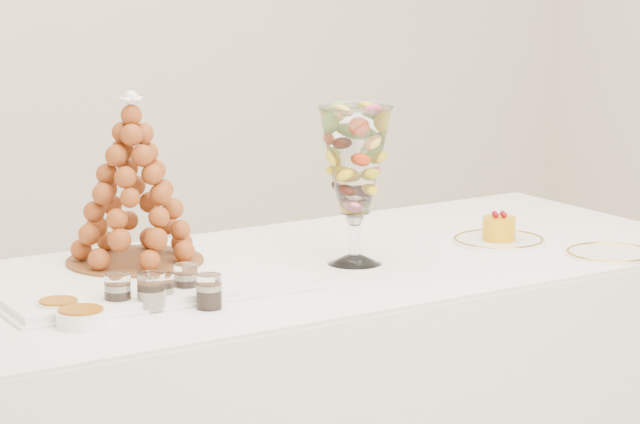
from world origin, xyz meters
TOP-DOWN VIEW (x-y plane):
  - lace_tray at (-0.43, 0.21)m, footprint 0.68×0.52m
  - macaron_vase at (0.08, 0.11)m, footprint 0.17×0.17m
  - cake_plate at (0.50, 0.11)m, footprint 0.23×0.23m
  - spare_plate at (0.64, -0.14)m, footprint 0.21×0.21m
  - verrine_a at (-0.55, 0.02)m, footprint 0.07×0.07m
  - verrine_b at (-0.45, 0.02)m, footprint 0.05×0.05m
  - verrine_c at (-0.39, 0.04)m, footprint 0.06×0.06m
  - verrine_d at (-0.50, -0.02)m, footprint 0.07×0.07m
  - verrine_e at (-0.39, -0.07)m, footprint 0.06×0.06m
  - ramekin_back at (-0.67, 0.05)m, footprint 0.09×0.09m
  - ramekin_front at (-0.67, -0.05)m, footprint 0.10×0.10m
  - croquembouche at (-0.39, 0.30)m, footprint 0.31×0.31m
  - mousse_cake at (0.49, 0.10)m, footprint 0.08×0.08m

SIDE VIEW (x-z plane):
  - spare_plate at x=0.64m, z-range 0.82..0.82m
  - cake_plate at x=0.50m, z-range 0.82..0.83m
  - lace_tray at x=-0.43m, z-range 0.82..0.84m
  - ramekin_back at x=-0.67m, z-range 0.82..0.84m
  - ramekin_front at x=-0.67m, z-range 0.82..0.85m
  - verrine_b at x=-0.45m, z-range 0.82..0.88m
  - verrine_c at x=-0.39m, z-range 0.82..0.89m
  - verrine_e at x=-0.39m, z-range 0.82..0.89m
  - verrine_a at x=-0.55m, z-range 0.82..0.89m
  - verrine_d at x=-0.50m, z-range 0.82..0.89m
  - mousse_cake at x=0.49m, z-range 0.82..0.89m
  - croquembouche at x=-0.39m, z-range 0.83..1.22m
  - macaron_vase at x=0.08m, z-range 0.87..1.23m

